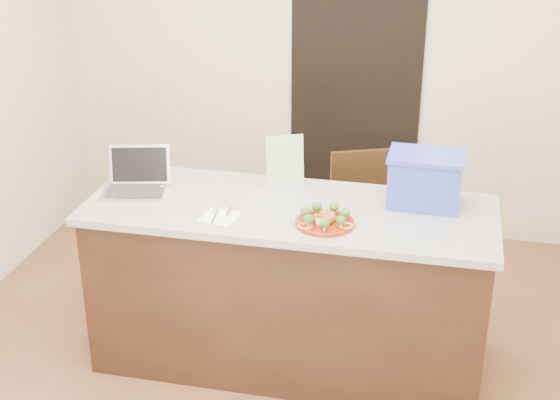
% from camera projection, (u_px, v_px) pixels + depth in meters
% --- Properties ---
extents(ground, '(4.00, 4.00, 0.00)m').
position_uv_depth(ground, '(279.00, 386.00, 4.06)').
color(ground, brown).
rests_on(ground, ground).
extents(room_shell, '(4.00, 4.00, 4.00)m').
position_uv_depth(room_shell, '(278.00, 84.00, 3.40)').
color(room_shell, white).
rests_on(room_shell, ground).
extents(doorway, '(0.90, 0.02, 2.00)m').
position_uv_depth(doorway, '(355.00, 96.00, 5.39)').
color(doorway, black).
rests_on(doorway, ground).
extents(island, '(2.06, 0.76, 0.92)m').
position_uv_depth(island, '(289.00, 286.00, 4.09)').
color(island, black).
rests_on(island, ground).
extents(plate, '(0.28, 0.28, 0.02)m').
position_uv_depth(plate, '(325.00, 223.00, 3.71)').
color(plate, maroon).
rests_on(plate, island).
extents(meatballs, '(0.11, 0.11, 0.04)m').
position_uv_depth(meatballs, '(326.00, 218.00, 3.70)').
color(meatballs, '#945A2A').
rests_on(meatballs, plate).
extents(broccoli, '(0.24, 0.24, 0.04)m').
position_uv_depth(broccoli, '(325.00, 214.00, 3.69)').
color(broccoli, '#204E14').
rests_on(broccoli, plate).
extents(pepper_rings, '(0.25, 0.25, 0.01)m').
position_uv_depth(pepper_rings, '(325.00, 221.00, 3.71)').
color(pepper_rings, '#FAA81A').
rests_on(pepper_rings, plate).
extents(napkin, '(0.19, 0.19, 0.01)m').
position_uv_depth(napkin, '(220.00, 217.00, 3.79)').
color(napkin, white).
rests_on(napkin, island).
extents(fork, '(0.04, 0.17, 0.00)m').
position_uv_depth(fork, '(216.00, 215.00, 3.80)').
color(fork, '#B5B6BA').
rests_on(fork, napkin).
extents(knife, '(0.02, 0.21, 0.01)m').
position_uv_depth(knife, '(225.00, 218.00, 3.76)').
color(knife, white).
rests_on(knife, napkin).
extents(yogurt_bottle, '(0.03, 0.03, 0.07)m').
position_uv_depth(yogurt_bottle, '(319.00, 224.00, 3.66)').
color(yogurt_bottle, white).
rests_on(yogurt_bottle, island).
extents(laptop, '(0.36, 0.32, 0.22)m').
position_uv_depth(laptop, '(136.00, 179.00, 4.08)').
color(laptop, '#A4A4A8').
rests_on(laptop, island).
extents(leaflet, '(0.20, 0.12, 0.28)m').
position_uv_depth(leaflet, '(285.00, 162.00, 4.08)').
color(leaflet, silver).
rests_on(leaflet, island).
extents(blue_box, '(0.38, 0.28, 0.27)m').
position_uv_depth(blue_box, '(425.00, 179.00, 3.88)').
color(blue_box, '#2F3DAC').
rests_on(blue_box, island).
extents(chair, '(0.50, 0.51, 0.86)m').
position_uv_depth(chair, '(357.00, 212.00, 4.86)').
color(chair, '#32200F').
rests_on(chair, ground).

